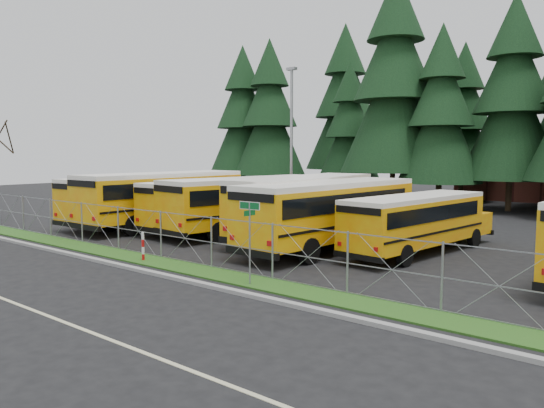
{
  "coord_description": "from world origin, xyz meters",
  "views": [
    {
      "loc": [
        13.39,
        -14.99,
        4.43
      ],
      "look_at": [
        -2.1,
        4.0,
        2.02
      ],
      "focal_mm": 35.0,
      "sensor_mm": 36.0,
      "label": 1
    }
  ],
  "objects_px": {
    "bus_3": "(253,205)",
    "bus_5": "(335,215)",
    "street_sign": "(250,225)",
    "light_standard": "(291,136)",
    "striped_bollard": "(143,247)",
    "bus_1": "(169,200)",
    "bus_6": "(419,224)",
    "bus_4": "(309,207)",
    "bus_2": "(219,205)",
    "bus_0": "(141,200)"
  },
  "relations": [
    {
      "from": "bus_4",
      "to": "light_standard",
      "type": "xyz_separation_m",
      "value": [
        -6.49,
        7.04,
        3.9
      ]
    },
    {
      "from": "light_standard",
      "to": "bus_3",
      "type": "bearing_deg",
      "value": -67.74
    },
    {
      "from": "bus_4",
      "to": "street_sign",
      "type": "distance_m",
      "value": 10.15
    },
    {
      "from": "bus_2",
      "to": "light_standard",
      "type": "distance_m",
      "value": 8.7
    },
    {
      "from": "bus_0",
      "to": "bus_3",
      "type": "height_order",
      "value": "bus_3"
    },
    {
      "from": "bus_2",
      "to": "bus_4",
      "type": "bearing_deg",
      "value": 5.06
    },
    {
      "from": "bus_2",
      "to": "bus_5",
      "type": "relative_size",
      "value": 0.92
    },
    {
      "from": "bus_0",
      "to": "bus_5",
      "type": "xyz_separation_m",
      "value": [
        13.91,
        0.31,
        0.08
      ]
    },
    {
      "from": "bus_4",
      "to": "bus_6",
      "type": "bearing_deg",
      "value": -9.17
    },
    {
      "from": "striped_bollard",
      "to": "light_standard",
      "type": "xyz_separation_m",
      "value": [
        -4.63,
        16.07,
        4.9
      ]
    },
    {
      "from": "bus_6",
      "to": "light_standard",
      "type": "height_order",
      "value": "light_standard"
    },
    {
      "from": "bus_1",
      "to": "bus_4",
      "type": "relative_size",
      "value": 1.01
    },
    {
      "from": "bus_3",
      "to": "bus_5",
      "type": "bearing_deg",
      "value": -3.9
    },
    {
      "from": "bus_2",
      "to": "light_standard",
      "type": "relative_size",
      "value": 1.07
    },
    {
      "from": "bus_2",
      "to": "street_sign",
      "type": "xyz_separation_m",
      "value": [
        10.05,
        -8.63,
        0.61
      ]
    },
    {
      "from": "street_sign",
      "to": "light_standard",
      "type": "height_order",
      "value": "light_standard"
    },
    {
      "from": "bus_4",
      "to": "striped_bollard",
      "type": "height_order",
      "value": "bus_4"
    },
    {
      "from": "street_sign",
      "to": "striped_bollard",
      "type": "height_order",
      "value": "street_sign"
    },
    {
      "from": "bus_1",
      "to": "bus_3",
      "type": "bearing_deg",
      "value": 12.85
    },
    {
      "from": "bus_3",
      "to": "street_sign",
      "type": "distance_m",
      "value": 11.54
    },
    {
      "from": "bus_3",
      "to": "bus_6",
      "type": "relative_size",
      "value": 1.19
    },
    {
      "from": "bus_4",
      "to": "striped_bollard",
      "type": "bearing_deg",
      "value": -107.56
    },
    {
      "from": "bus_3",
      "to": "light_standard",
      "type": "height_order",
      "value": "light_standard"
    },
    {
      "from": "bus_5",
      "to": "bus_2",
      "type": "bearing_deg",
      "value": 176.51
    },
    {
      "from": "bus_2",
      "to": "bus_5",
      "type": "height_order",
      "value": "bus_5"
    },
    {
      "from": "street_sign",
      "to": "light_standard",
      "type": "distance_m",
      "value": 19.76
    },
    {
      "from": "bus_4",
      "to": "bus_0",
      "type": "bearing_deg",
      "value": -175.6
    },
    {
      "from": "bus_5",
      "to": "bus_6",
      "type": "height_order",
      "value": "bus_5"
    },
    {
      "from": "bus_4",
      "to": "bus_6",
      "type": "xyz_separation_m",
      "value": [
        6.12,
        -0.35,
        -0.31
      ]
    },
    {
      "from": "bus_2",
      "to": "light_standard",
      "type": "bearing_deg",
      "value": 93.23
    },
    {
      "from": "bus_0",
      "to": "bus_1",
      "type": "xyz_separation_m",
      "value": [
        2.29,
        0.28,
        0.14
      ]
    },
    {
      "from": "bus_1",
      "to": "bus_5",
      "type": "distance_m",
      "value": 11.61
    },
    {
      "from": "bus_1",
      "to": "striped_bollard",
      "type": "distance_m",
      "value": 10.19
    },
    {
      "from": "bus_1",
      "to": "light_standard",
      "type": "relative_size",
      "value": 1.21
    },
    {
      "from": "street_sign",
      "to": "striped_bollard",
      "type": "relative_size",
      "value": 2.34
    },
    {
      "from": "bus_3",
      "to": "street_sign",
      "type": "xyz_separation_m",
      "value": [
        7.52,
        -8.73,
        0.51
      ]
    },
    {
      "from": "bus_5",
      "to": "street_sign",
      "type": "distance_m",
      "value": 7.68
    },
    {
      "from": "bus_6",
      "to": "striped_bollard",
      "type": "height_order",
      "value": "bus_6"
    },
    {
      "from": "bus_3",
      "to": "bus_2",
      "type": "bearing_deg",
      "value": -170.29
    },
    {
      "from": "bus_1",
      "to": "bus_6",
      "type": "relative_size",
      "value": 1.26
    },
    {
      "from": "bus_0",
      "to": "street_sign",
      "type": "bearing_deg",
      "value": -28.43
    },
    {
      "from": "bus_1",
      "to": "light_standard",
      "type": "distance_m",
      "value": 9.93
    },
    {
      "from": "bus_4",
      "to": "street_sign",
      "type": "relative_size",
      "value": 4.34
    },
    {
      "from": "bus_2",
      "to": "bus_5",
      "type": "bearing_deg",
      "value": -8.31
    },
    {
      "from": "bus_5",
      "to": "striped_bollard",
      "type": "bearing_deg",
      "value": -118.08
    },
    {
      "from": "bus_6",
      "to": "light_standard",
      "type": "distance_m",
      "value": 15.21
    },
    {
      "from": "light_standard",
      "to": "striped_bollard",
      "type": "bearing_deg",
      "value": -73.94
    },
    {
      "from": "striped_bollard",
      "to": "bus_1",
      "type": "bearing_deg",
      "value": 134.22
    },
    {
      "from": "bus_3",
      "to": "bus_5",
      "type": "relative_size",
      "value": 0.98
    },
    {
      "from": "bus_3",
      "to": "bus_4",
      "type": "distance_m",
      "value": 3.43
    }
  ]
}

